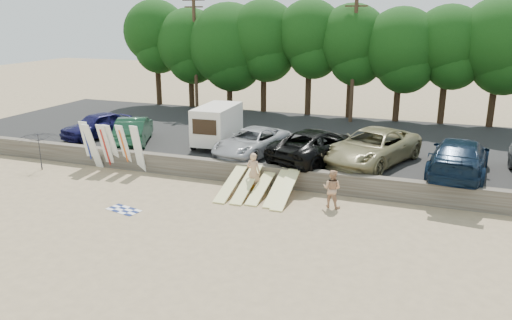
{
  "coord_description": "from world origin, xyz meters",
  "views": [
    {
      "loc": [
        7.57,
        -18.69,
        7.96
      ],
      "look_at": [
        -0.34,
        3.0,
        1.21
      ],
      "focal_mm": 35.0,
      "sensor_mm": 36.0,
      "label": 1
    }
  ],
  "objects_px": {
    "car_0": "(97,125)",
    "car_4": "(372,147)",
    "car_1": "(134,130)",
    "beachgoer_a": "(253,172)",
    "box_trailer": "(217,124)",
    "car_2": "(252,142)",
    "cooler": "(259,189)",
    "car_5": "(459,157)",
    "beach_umbrella": "(40,151)",
    "beachgoer_b": "(332,189)",
    "car_3": "(318,145)"
  },
  "relations": [
    {
      "from": "car_4",
      "to": "beachgoer_a",
      "type": "bearing_deg",
      "value": -118.56
    },
    {
      "from": "car_3",
      "to": "car_4",
      "type": "relative_size",
      "value": 0.96
    },
    {
      "from": "car_0",
      "to": "car_4",
      "type": "xyz_separation_m",
      "value": [
        16.51,
        0.05,
        0.1
      ]
    },
    {
      "from": "car_0",
      "to": "car_5",
      "type": "distance_m",
      "value": 20.59
    },
    {
      "from": "beachgoer_b",
      "to": "beach_umbrella",
      "type": "xyz_separation_m",
      "value": [
        -15.65,
        0.06,
        0.19
      ]
    },
    {
      "from": "car_2",
      "to": "car_3",
      "type": "distance_m",
      "value": 3.59
    },
    {
      "from": "beachgoer_a",
      "to": "car_5",
      "type": "bearing_deg",
      "value": -154.49
    },
    {
      "from": "car_0",
      "to": "cooler",
      "type": "relative_size",
      "value": 11.84
    },
    {
      "from": "car_1",
      "to": "car_2",
      "type": "bearing_deg",
      "value": 154.64
    },
    {
      "from": "car_2",
      "to": "cooler",
      "type": "relative_size",
      "value": 13.54
    },
    {
      "from": "car_5",
      "to": "beachgoer_b",
      "type": "relative_size",
      "value": 3.65
    },
    {
      "from": "beachgoer_b",
      "to": "car_1",
      "type": "bearing_deg",
      "value": -9.37
    },
    {
      "from": "car_1",
      "to": "car_2",
      "type": "xyz_separation_m",
      "value": [
        7.43,
        -0.15,
        -0.06
      ]
    },
    {
      "from": "car_2",
      "to": "cooler",
      "type": "height_order",
      "value": "car_2"
    },
    {
      "from": "cooler",
      "to": "car_4",
      "type": "bearing_deg",
      "value": 32.91
    },
    {
      "from": "car_2",
      "to": "car_5",
      "type": "relative_size",
      "value": 0.84
    },
    {
      "from": "car_4",
      "to": "cooler",
      "type": "bearing_deg",
      "value": -116.43
    },
    {
      "from": "car_4",
      "to": "beachgoer_b",
      "type": "xyz_separation_m",
      "value": [
        -1.0,
        -4.8,
        -0.73
      ]
    },
    {
      "from": "car_3",
      "to": "car_5",
      "type": "xyz_separation_m",
      "value": [
        6.72,
        -0.15,
        0.05
      ]
    },
    {
      "from": "car_3",
      "to": "car_4",
      "type": "bearing_deg",
      "value": -150.06
    },
    {
      "from": "beachgoer_b",
      "to": "beach_umbrella",
      "type": "relative_size",
      "value": 0.73
    },
    {
      "from": "car_1",
      "to": "cooler",
      "type": "height_order",
      "value": "car_1"
    },
    {
      "from": "car_1",
      "to": "beachgoer_a",
      "type": "relative_size",
      "value": 2.52
    },
    {
      "from": "beachgoer_b",
      "to": "beachgoer_a",
      "type": "bearing_deg",
      "value": -0.52
    },
    {
      "from": "beach_umbrella",
      "to": "beachgoer_b",
      "type": "bearing_deg",
      "value": -0.23
    },
    {
      "from": "box_trailer",
      "to": "cooler",
      "type": "height_order",
      "value": "box_trailer"
    },
    {
      "from": "beachgoer_a",
      "to": "beachgoer_b",
      "type": "xyz_separation_m",
      "value": [
        3.82,
        -0.69,
        -0.1
      ]
    },
    {
      "from": "car_4",
      "to": "car_5",
      "type": "height_order",
      "value": "car_5"
    },
    {
      "from": "car_4",
      "to": "beachgoer_b",
      "type": "bearing_deg",
      "value": -80.77
    },
    {
      "from": "beachgoer_a",
      "to": "car_2",
      "type": "bearing_deg",
      "value": -64.51
    },
    {
      "from": "car_2",
      "to": "cooler",
      "type": "distance_m",
      "value": 4.17
    },
    {
      "from": "car_2",
      "to": "car_5",
      "type": "height_order",
      "value": "car_5"
    },
    {
      "from": "car_0",
      "to": "beachgoer_a",
      "type": "xyz_separation_m",
      "value": [
        11.69,
        -4.06,
        -0.53
      ]
    },
    {
      "from": "car_0",
      "to": "beachgoer_a",
      "type": "bearing_deg",
      "value": -0.77
    },
    {
      "from": "car_1",
      "to": "beach_umbrella",
      "type": "xyz_separation_m",
      "value": [
        -2.98,
        -4.32,
        -0.45
      ]
    },
    {
      "from": "car_3",
      "to": "beachgoer_a",
      "type": "relative_size",
      "value": 3.2
    },
    {
      "from": "car_2",
      "to": "car_4",
      "type": "bearing_deg",
      "value": 17.9
    },
    {
      "from": "beach_umbrella",
      "to": "car_5",
      "type": "bearing_deg",
      "value": 11.39
    },
    {
      "from": "box_trailer",
      "to": "car_1",
      "type": "bearing_deg",
      "value": -171.76
    },
    {
      "from": "car_0",
      "to": "beach_umbrella",
      "type": "bearing_deg",
      "value": -73.31
    },
    {
      "from": "car_1",
      "to": "beachgoer_b",
      "type": "bearing_deg",
      "value": 136.71
    },
    {
      "from": "car_5",
      "to": "beach_umbrella",
      "type": "height_order",
      "value": "car_5"
    },
    {
      "from": "car_0",
      "to": "cooler",
      "type": "distance_m",
      "value": 12.73
    },
    {
      "from": "car_2",
      "to": "car_4",
      "type": "height_order",
      "value": "car_4"
    },
    {
      "from": "car_4",
      "to": "cooler",
      "type": "distance_m",
      "value": 6.32
    },
    {
      "from": "beachgoer_b",
      "to": "beach_umbrella",
      "type": "height_order",
      "value": "beach_umbrella"
    },
    {
      "from": "car_2",
      "to": "beachgoer_a",
      "type": "xyz_separation_m",
      "value": [
        1.41,
        -3.54,
        -0.48
      ]
    },
    {
      "from": "car_0",
      "to": "car_2",
      "type": "height_order",
      "value": "car_0"
    },
    {
      "from": "car_0",
      "to": "beachgoer_a",
      "type": "relative_size",
      "value": 2.4
    },
    {
      "from": "car_3",
      "to": "beach_umbrella",
      "type": "bearing_deg",
      "value": 38.28
    }
  ]
}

